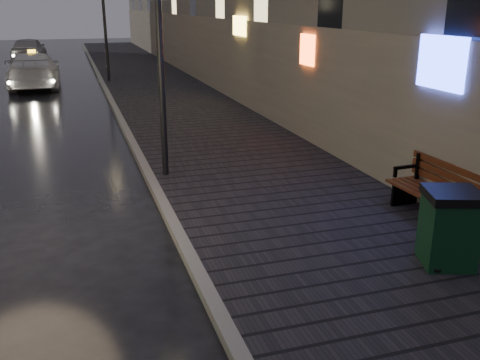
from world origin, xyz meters
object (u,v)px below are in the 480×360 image
object	(u,v)px
bench	(439,192)
taxi_mid	(34,70)
lamp_near	(159,18)
car_far	(29,49)
trash_bin	(449,227)
lamp_far	(104,10)

from	to	relation	value
bench	taxi_mid	size ratio (longest dim) A/B	0.36
lamp_near	car_far	xyz separation A→B (m)	(-4.33, 28.73, -2.68)
bench	car_far	world-z (taller)	car_far
lamp_near	trash_bin	world-z (taller)	lamp_near
lamp_far	bench	distance (m)	20.66
trash_bin	taxi_mid	bearing A→B (deg)	126.06
car_far	bench	bearing A→B (deg)	109.20
lamp_near	lamp_far	distance (m)	16.00
lamp_near	lamp_far	bearing A→B (deg)	90.00
lamp_far	taxi_mid	world-z (taller)	lamp_far
lamp_far	car_far	xyz separation A→B (m)	(-4.33, 12.73, -2.68)
taxi_mid	bench	bearing A→B (deg)	110.74
taxi_mid	car_far	bearing A→B (deg)	-85.90
trash_bin	taxi_mid	world-z (taller)	taxi_mid
lamp_far	trash_bin	xyz separation A→B (m)	(3.13, -21.52, -2.77)
bench	trash_bin	bearing A→B (deg)	-125.44
lamp_near	lamp_far	world-z (taller)	same
car_far	taxi_mid	bearing A→B (deg)	98.85
trash_bin	car_far	size ratio (longest dim) A/B	0.24
lamp_near	trash_bin	xyz separation A→B (m)	(3.13, -5.52, -2.77)
lamp_near	car_far	world-z (taller)	lamp_near
lamp_far	trash_bin	world-z (taller)	lamp_far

